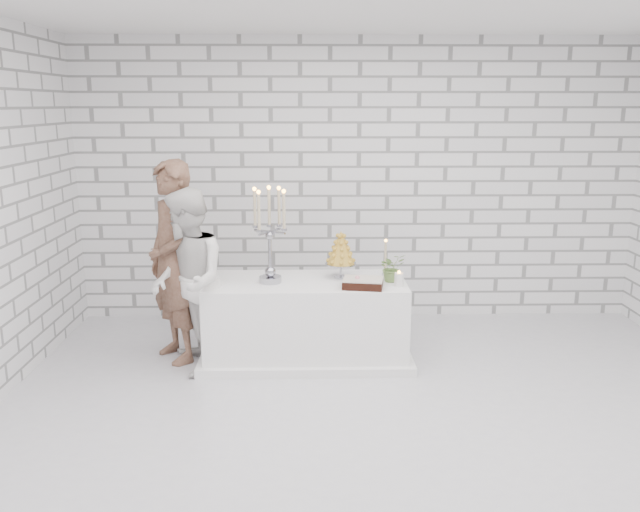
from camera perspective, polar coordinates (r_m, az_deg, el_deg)
The scene contains 12 objects.
ground at distance 5.03m, azimuth 5.44°, elevation -14.18°, with size 6.00×5.00×0.01m, color silver.
wall_back at distance 7.00m, azimuth 3.41°, elevation 6.57°, with size 6.00×0.01×3.00m, color white.
wall_front at distance 2.17m, azimuth 13.82°, elevation -9.11°, with size 6.00×0.01×3.00m, color white.
cake_table at distance 5.98m, azimuth -1.24°, elevation -5.66°, with size 1.80×0.80×0.75m, color white.
groom at distance 5.98m, azimuth -12.77°, elevation -0.53°, with size 0.67×0.44×1.84m, color brown.
bride at distance 5.71m, azimuth -11.55°, elevation -2.24°, with size 0.79×0.61×1.62m, color white.
candelabra at distance 5.73m, azimuth -4.45°, elevation 1.87°, with size 0.35×0.35×0.87m, color #9696A0, non-canonical shape.
croquembouche at distance 5.91m, azimuth 1.84°, elevation 0.13°, with size 0.28×0.28×0.44m, color #B68620, non-canonical shape.
chocolate_cake at distance 5.65m, azimuth 3.80°, elevation -2.38°, with size 0.34×0.24×0.08m, color black.
pillar_candle at distance 5.71m, azimuth 6.95°, elevation -2.08°, with size 0.08×0.08×0.12m, color white.
extra_taper at distance 6.05m, azimuth 5.77°, elevation -0.22°, with size 0.06×0.06×0.32m, color #C0B08B.
flowers at distance 5.85m, azimuth 6.32°, elevation -1.02°, with size 0.23×0.20×0.26m, color #5B7939.
Camera 1 is at (-0.55, -4.43, 2.31)m, focal length 36.40 mm.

